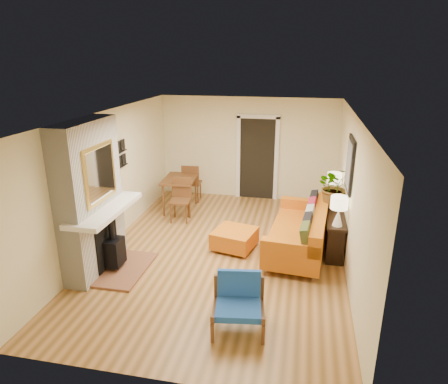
{
  "coord_description": "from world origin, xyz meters",
  "views": [
    {
      "loc": [
        1.41,
        -6.69,
        3.57
      ],
      "look_at": [
        0.0,
        0.2,
        1.15
      ],
      "focal_mm": 32.0,
      "sensor_mm": 36.0,
      "label": 1
    }
  ],
  "objects_px": {
    "dining_table": "(183,185)",
    "console_table": "(334,218)",
    "sofa": "(303,231)",
    "lamp_near": "(339,208)",
    "lamp_far": "(334,182)",
    "blue_chair": "(239,299)",
    "houseplant": "(335,186)",
    "ottoman": "(235,238)"
  },
  "relations": [
    {
      "from": "dining_table",
      "to": "lamp_far",
      "type": "distance_m",
      "value": 3.49
    },
    {
      "from": "lamp_far",
      "to": "console_table",
      "type": "bearing_deg",
      "value": -90.0
    },
    {
      "from": "sofa",
      "to": "ottoman",
      "type": "height_order",
      "value": "sofa"
    },
    {
      "from": "sofa",
      "to": "lamp_far",
      "type": "distance_m",
      "value": 1.43
    },
    {
      "from": "ottoman",
      "to": "console_table",
      "type": "relative_size",
      "value": 0.48
    },
    {
      "from": "dining_table",
      "to": "lamp_near",
      "type": "relative_size",
      "value": 3.39
    },
    {
      "from": "sofa",
      "to": "blue_chair",
      "type": "distance_m",
      "value": 2.58
    },
    {
      "from": "dining_table",
      "to": "sofa",
      "type": "bearing_deg",
      "value": -29.21
    },
    {
      "from": "blue_chair",
      "to": "console_table",
      "type": "distance_m",
      "value": 3.15
    },
    {
      "from": "dining_table",
      "to": "houseplant",
      "type": "bearing_deg",
      "value": -15.83
    },
    {
      "from": "houseplant",
      "to": "console_table",
      "type": "bearing_deg",
      "value": -87.73
    },
    {
      "from": "sofa",
      "to": "lamp_far",
      "type": "relative_size",
      "value": 4.46
    },
    {
      "from": "ottoman",
      "to": "console_table",
      "type": "xyz_separation_m",
      "value": [
        1.86,
        0.55,
        0.36
      ]
    },
    {
      "from": "blue_chair",
      "to": "houseplant",
      "type": "xyz_separation_m",
      "value": [
        1.39,
        3.07,
        0.74
      ]
    },
    {
      "from": "dining_table",
      "to": "lamp_far",
      "type": "relative_size",
      "value": 3.39
    },
    {
      "from": "ottoman",
      "to": "lamp_near",
      "type": "distance_m",
      "value": 2.05
    },
    {
      "from": "blue_chair",
      "to": "console_table",
      "type": "xyz_separation_m",
      "value": [
        1.4,
        2.82,
        0.18
      ]
    },
    {
      "from": "lamp_near",
      "to": "dining_table",
      "type": "bearing_deg",
      "value": 150.36
    },
    {
      "from": "sofa",
      "to": "houseplant",
      "type": "bearing_deg",
      "value": 47.83
    },
    {
      "from": "lamp_near",
      "to": "ottoman",
      "type": "bearing_deg",
      "value": 174.53
    },
    {
      "from": "console_table",
      "to": "houseplant",
      "type": "height_order",
      "value": "houseplant"
    },
    {
      "from": "console_table",
      "to": "lamp_near",
      "type": "distance_m",
      "value": 0.88
    },
    {
      "from": "houseplant",
      "to": "dining_table",
      "type": "bearing_deg",
      "value": 164.17
    },
    {
      "from": "sofa",
      "to": "lamp_near",
      "type": "bearing_deg",
      "value": -31.75
    },
    {
      "from": "ottoman",
      "to": "console_table",
      "type": "height_order",
      "value": "console_table"
    },
    {
      "from": "ottoman",
      "to": "blue_chair",
      "type": "bearing_deg",
      "value": -78.47
    },
    {
      "from": "sofa",
      "to": "lamp_near",
      "type": "height_order",
      "value": "lamp_near"
    },
    {
      "from": "console_table",
      "to": "lamp_far",
      "type": "distance_m",
      "value": 0.9
    },
    {
      "from": "houseplant",
      "to": "blue_chair",
      "type": "bearing_deg",
      "value": -114.4
    },
    {
      "from": "blue_chair",
      "to": "lamp_near",
      "type": "bearing_deg",
      "value": 56.08
    },
    {
      "from": "lamp_near",
      "to": "houseplant",
      "type": "bearing_deg",
      "value": 90.58
    },
    {
      "from": "dining_table",
      "to": "houseplant",
      "type": "distance_m",
      "value": 3.6
    },
    {
      "from": "ottoman",
      "to": "lamp_near",
      "type": "bearing_deg",
      "value": -5.47
    },
    {
      "from": "dining_table",
      "to": "console_table",
      "type": "height_order",
      "value": "dining_table"
    },
    {
      "from": "blue_chair",
      "to": "lamp_far",
      "type": "xyz_separation_m",
      "value": [
        1.4,
        3.58,
        0.66
      ]
    },
    {
      "from": "console_table",
      "to": "dining_table",
      "type": "bearing_deg",
      "value": 160.41
    },
    {
      "from": "lamp_far",
      "to": "houseplant",
      "type": "bearing_deg",
      "value": -91.13
    },
    {
      "from": "lamp_near",
      "to": "console_table",
      "type": "bearing_deg",
      "value": 90.0
    },
    {
      "from": "console_table",
      "to": "lamp_near",
      "type": "bearing_deg",
      "value": -90.0
    },
    {
      "from": "lamp_near",
      "to": "houseplant",
      "type": "distance_m",
      "value": 0.99
    },
    {
      "from": "ottoman",
      "to": "console_table",
      "type": "bearing_deg",
      "value": 16.54
    },
    {
      "from": "blue_chair",
      "to": "houseplant",
      "type": "distance_m",
      "value": 3.45
    }
  ]
}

